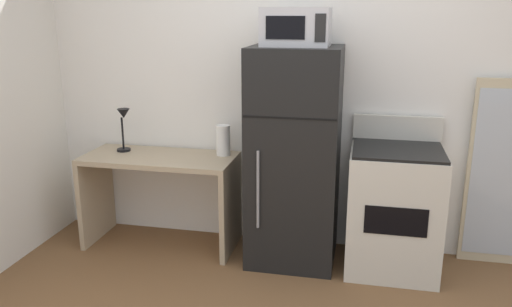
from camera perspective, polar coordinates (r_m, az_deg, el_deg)
name	(u,v)px	position (r m, az deg, el deg)	size (l,w,h in m)	color
wall_back_white	(315,85)	(4.06, 6.50, 7.55)	(5.00, 0.10, 2.60)	white
desk	(160,183)	(4.20, -10.50, -3.19)	(1.20, 0.54, 0.75)	tan
desk_lamp	(124,123)	(4.27, -14.41, 3.33)	(0.14, 0.12, 0.35)	black
paper_towel_roll	(223,140)	(4.07, -3.64, 1.47)	(0.11, 0.11, 0.24)	white
refrigerator	(294,158)	(3.82, 4.22, -0.45)	(0.65, 0.61, 1.62)	black
microwave	(296,27)	(3.65, 4.47, 13.76)	(0.46, 0.35, 0.26)	#B7B7BC
oven_range	(394,209)	(3.90, 14.94, -5.92)	(0.65, 0.61, 1.10)	beige
leaning_mirror	(498,174)	(4.17, 25.15, -2.08)	(0.44, 0.03, 1.40)	#C6B793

